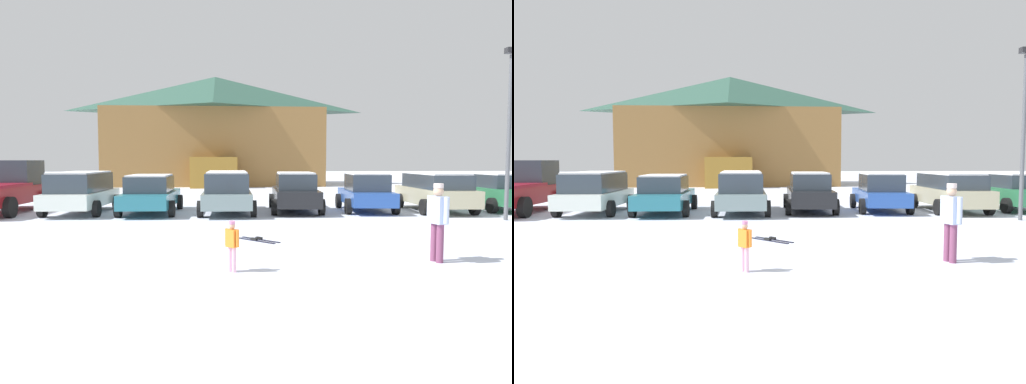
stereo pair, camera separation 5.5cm
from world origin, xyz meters
TOP-DOWN VIEW (x-y plane):
  - ground at (0.00, 0.00)m, footprint 160.00×160.00m
  - ski_lodge at (-3.36, 33.68)m, footprint 18.59×11.03m
  - parked_white_suv at (-8.26, 11.84)m, footprint 2.29×4.71m
  - parked_teal_hatchback at (-5.43, 11.59)m, footprint 2.24×4.59m
  - parked_grey_wagon at (-2.34, 11.51)m, footprint 2.26×4.76m
  - parked_black_sedan at (0.51, 11.89)m, footprint 2.29×4.68m
  - parked_blue_hatchback at (3.52, 11.81)m, footprint 2.38×4.23m
  - parked_beige_suv at (6.43, 11.60)m, footprint 2.36×4.77m
  - parked_green_coupe at (9.37, 11.83)m, footprint 2.21×4.11m
  - pickup_truck at (-11.51, 12.34)m, footprint 2.46×5.67m
  - skier_adult_in_blue_parka at (2.10, 2.21)m, footprint 0.33×0.60m
  - skier_child_in_orange_jacket at (-2.25, 1.62)m, footprint 0.27×0.29m
  - pair_of_skis at (-1.53, 5.02)m, footprint 1.14×1.16m
  - lamp_post at (7.68, 8.62)m, footprint 0.44×0.24m

SIDE VIEW (x-z plane):
  - ground at x=0.00m, z-range 0.00..0.00m
  - pair_of_skis at x=-1.53m, z-range -0.02..0.06m
  - skier_child_in_orange_jacket at x=-2.25m, z-range 0.06..1.05m
  - parked_teal_hatchback at x=-5.43m, z-range 0.01..1.59m
  - parked_green_coupe at x=9.37m, z-range 0.01..1.61m
  - parked_blue_hatchback at x=3.52m, z-range 0.00..1.63m
  - parked_black_sedan at x=0.51m, z-range 0.01..1.66m
  - parked_beige_suv at x=6.43m, z-range 0.07..1.70m
  - parked_white_suv at x=-8.26m, z-range 0.07..1.75m
  - parked_grey_wagon at x=-2.34m, z-range 0.07..1.77m
  - skier_adult_in_blue_parka at x=2.10m, z-range 0.11..1.78m
  - pickup_truck at x=-11.51m, z-range -0.08..2.07m
  - lamp_post at x=7.68m, z-range 0.35..6.45m
  - ski_lodge at x=-3.36m, z-range 0.07..9.53m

